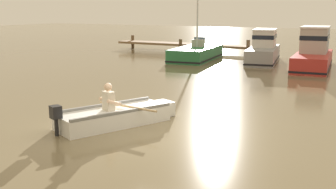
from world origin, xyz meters
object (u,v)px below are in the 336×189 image
Objects in this scene: moored_boat_green at (196,54)px; moored_boat_red at (314,53)px; rowboat_with_person at (116,116)px; moored_boat_grey at (264,50)px.

moored_boat_green is 0.93× the size of moored_boat_red.
rowboat_with_person is 0.65× the size of moored_boat_grey.
moored_boat_grey is at bearing 13.28° from moored_boat_green.
moored_boat_grey is at bearing 90.72° from rowboat_with_person.
moored_boat_red is (3.06, -1.20, 0.08)m from moored_boat_grey.
moored_boat_red is (2.86, 14.24, 0.56)m from rowboat_with_person.
moored_boat_green is at bearing 106.15° from rowboat_with_person.
moored_boat_green is 1.00× the size of moored_boat_grey.
rowboat_with_person is at bearing -101.37° from moored_boat_red.
rowboat_with_person is 0.60× the size of moored_boat_red.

